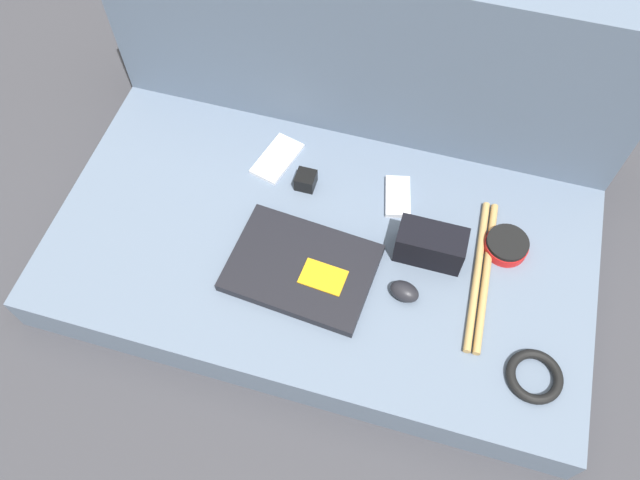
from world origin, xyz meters
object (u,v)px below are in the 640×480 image
object	(u,v)px
phone_silver	(398,197)
camera_pouch	(430,245)
speaker_puck	(506,245)
charger_brick	(306,180)
laptop	(302,268)
phone_black	(277,159)
computer_mouse	(404,291)

from	to	relation	value
phone_silver	camera_pouch	world-z (taller)	camera_pouch
speaker_puck	charger_brick	world-z (taller)	charger_brick
laptop	phone_black	world-z (taller)	laptop
phone_black	camera_pouch	bearing A→B (deg)	-6.93
laptop	speaker_puck	bearing A→B (deg)	27.57
laptop	phone_silver	distance (m)	0.28
computer_mouse	speaker_puck	size ratio (longest dim) A/B	0.76
phone_silver	computer_mouse	bearing A→B (deg)	-87.40
speaker_puck	computer_mouse	bearing A→B (deg)	-138.05
laptop	phone_silver	bearing A→B (deg)	61.54
computer_mouse	camera_pouch	bearing A→B (deg)	88.88
laptop	phone_black	xyz separation A→B (m)	(-0.14, 0.26, -0.01)
phone_black	camera_pouch	xyz separation A→B (m)	(0.38, -0.15, 0.04)
computer_mouse	charger_brick	distance (m)	0.34
computer_mouse	phone_black	size ratio (longest dim) A/B	0.49
speaker_puck	phone_black	size ratio (longest dim) A/B	0.64
laptop	camera_pouch	size ratio (longest dim) A/B	2.22
laptop	charger_brick	bearing A→B (deg)	109.28
laptop	phone_silver	size ratio (longest dim) A/B	2.71
phone_black	charger_brick	distance (m)	0.10
computer_mouse	camera_pouch	distance (m)	0.11
speaker_puck	camera_pouch	distance (m)	0.17
computer_mouse	speaker_puck	world-z (taller)	computer_mouse
phone_silver	phone_black	world-z (taller)	phone_silver
phone_silver	camera_pouch	distance (m)	0.16
laptop	computer_mouse	world-z (taller)	computer_mouse
phone_silver	charger_brick	bearing A→B (deg)	173.35
computer_mouse	speaker_puck	distance (m)	0.25
speaker_puck	phone_silver	world-z (taller)	speaker_puck
computer_mouse	laptop	bearing A→B (deg)	-165.24
computer_mouse	phone_silver	xyz separation A→B (m)	(-0.06, 0.23, -0.01)
speaker_puck	phone_black	bearing A→B (deg)	170.15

